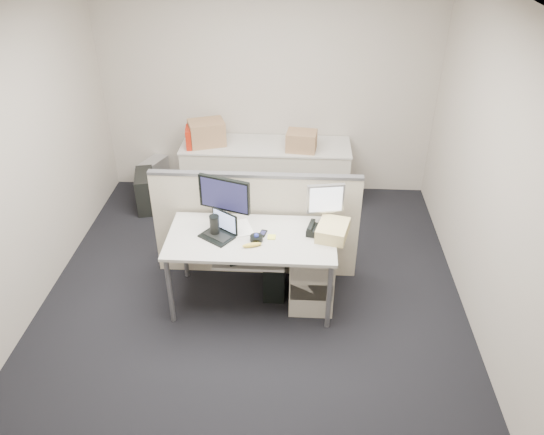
# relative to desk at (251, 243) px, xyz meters

# --- Properties ---
(floor) EXTENTS (4.00, 4.50, 0.01)m
(floor) POSITION_rel_desk_xyz_m (0.00, 0.00, -0.67)
(floor) COLOR black
(floor) RESTS_ON ground
(ceiling) EXTENTS (4.00, 4.50, 0.01)m
(ceiling) POSITION_rel_desk_xyz_m (0.00, 0.00, 2.04)
(ceiling) COLOR white
(ceiling) RESTS_ON ground
(wall_back) EXTENTS (4.00, 0.02, 2.70)m
(wall_back) POSITION_rel_desk_xyz_m (0.00, 2.25, 0.69)
(wall_back) COLOR #B4A99D
(wall_back) RESTS_ON ground
(wall_front) EXTENTS (4.00, 0.02, 2.70)m
(wall_front) POSITION_rel_desk_xyz_m (0.00, -2.25, 0.69)
(wall_front) COLOR #B4A99D
(wall_front) RESTS_ON ground
(wall_left) EXTENTS (0.02, 4.50, 2.70)m
(wall_left) POSITION_rel_desk_xyz_m (-2.00, 0.00, 0.69)
(wall_left) COLOR #B4A99D
(wall_left) RESTS_ON ground
(wall_right) EXTENTS (0.02, 4.50, 2.70)m
(wall_right) POSITION_rel_desk_xyz_m (2.00, 0.00, 0.69)
(wall_right) COLOR #B4A99D
(wall_right) RESTS_ON ground
(desk) EXTENTS (1.50, 0.75, 0.73)m
(desk) POSITION_rel_desk_xyz_m (0.00, 0.00, 0.00)
(desk) COLOR beige
(desk) RESTS_ON floor
(keyboard_tray) EXTENTS (0.62, 0.32, 0.02)m
(keyboard_tray) POSITION_rel_desk_xyz_m (0.00, -0.18, -0.04)
(keyboard_tray) COLOR beige
(keyboard_tray) RESTS_ON desk
(drawer_pedestal) EXTENTS (0.40, 0.55, 0.65)m
(drawer_pedestal) POSITION_rel_desk_xyz_m (0.55, 0.05, -0.34)
(drawer_pedestal) COLOR #A9A494
(drawer_pedestal) RESTS_ON floor
(cubicle_partition) EXTENTS (2.00, 0.06, 1.10)m
(cubicle_partition) POSITION_rel_desk_xyz_m (0.00, 0.45, -0.11)
(cubicle_partition) COLOR #B8AE94
(cubicle_partition) RESTS_ON floor
(back_counter) EXTENTS (2.00, 0.60, 0.72)m
(back_counter) POSITION_rel_desk_xyz_m (0.00, 1.93, -0.30)
(back_counter) COLOR #A9A494
(back_counter) RESTS_ON floor
(monitor_main) EXTENTS (0.52, 0.33, 0.49)m
(monitor_main) POSITION_rel_desk_xyz_m (-0.25, 0.18, 0.31)
(monitor_main) COLOR black
(monitor_main) RESTS_ON desk
(monitor_small) EXTENTS (0.36, 0.22, 0.41)m
(monitor_small) POSITION_rel_desk_xyz_m (0.65, 0.24, 0.27)
(monitor_small) COLOR #B7B7BC
(monitor_small) RESTS_ON desk
(laptop) EXTENTS (0.36, 0.34, 0.21)m
(laptop) POSITION_rel_desk_xyz_m (-0.30, -0.02, 0.17)
(laptop) COLOR black
(laptop) RESTS_ON desk
(trackball) EXTENTS (0.14, 0.14, 0.04)m
(trackball) POSITION_rel_desk_xyz_m (0.05, -0.05, 0.09)
(trackball) COLOR black
(trackball) RESTS_ON desk
(desk_phone) EXTENTS (0.24, 0.21, 0.06)m
(desk_phone) POSITION_rel_desk_xyz_m (0.60, 0.08, 0.10)
(desk_phone) COLOR black
(desk_phone) RESTS_ON desk
(paper_stack) EXTENTS (0.30, 0.33, 0.01)m
(paper_stack) POSITION_rel_desk_xyz_m (-0.12, 0.12, 0.07)
(paper_stack) COLOR white
(paper_stack) RESTS_ON desk
(sticky_pad) EXTENTS (0.07, 0.07, 0.01)m
(sticky_pad) POSITION_rel_desk_xyz_m (0.18, 0.00, 0.07)
(sticky_pad) COLOR #FEFF4B
(sticky_pad) RESTS_ON desk
(travel_mug) EXTENTS (0.10, 0.10, 0.18)m
(travel_mug) POSITION_rel_desk_xyz_m (-0.33, 0.02, 0.16)
(travel_mug) COLOR black
(travel_mug) RESTS_ON desk
(banana) EXTENTS (0.18, 0.09, 0.04)m
(banana) POSITION_rel_desk_xyz_m (0.02, -0.15, 0.08)
(banana) COLOR gold
(banana) RESTS_ON desk
(cellphone) EXTENTS (0.08, 0.11, 0.01)m
(cellphone) POSITION_rel_desk_xyz_m (0.10, 0.05, 0.07)
(cellphone) COLOR black
(cellphone) RESTS_ON desk
(manila_folders) EXTENTS (0.33, 0.38, 0.12)m
(manila_folders) POSITION_rel_desk_xyz_m (0.72, 0.05, 0.13)
(manila_folders) COLOR #EAD78C
(manila_folders) RESTS_ON desk
(keyboard) EXTENTS (0.53, 0.35, 0.03)m
(keyboard) POSITION_rel_desk_xyz_m (0.05, -0.14, -0.02)
(keyboard) COLOR black
(keyboard) RESTS_ON keyboard_tray
(pc_tower_desk) EXTENTS (0.20, 0.50, 0.47)m
(pc_tower_desk) POSITION_rel_desk_xyz_m (0.20, 0.20, -0.43)
(pc_tower_desk) COLOR black
(pc_tower_desk) RESTS_ON floor
(pc_tower_spare_dark) EXTENTS (0.30, 0.52, 0.45)m
(pc_tower_spare_dark) POSITION_rel_desk_xyz_m (-1.45, 1.63, -0.44)
(pc_tower_spare_dark) COLOR black
(pc_tower_spare_dark) RESTS_ON floor
(pc_tower_spare_silver) EXTENTS (0.35, 0.50, 0.43)m
(pc_tower_spare_silver) POSITION_rel_desk_xyz_m (-1.45, 2.03, -0.45)
(pc_tower_spare_silver) COLOR #B7B7BC
(pc_tower_spare_silver) RESTS_ON floor
(cardboard_box_left) EXTENTS (0.49, 0.43, 0.31)m
(cardboard_box_left) POSITION_rel_desk_xyz_m (-0.70, 1.91, 0.21)
(cardboard_box_left) COLOR olive
(cardboard_box_left) RESTS_ON back_counter
(cardboard_box_right) EXTENTS (0.37, 0.30, 0.25)m
(cardboard_box_right) POSITION_rel_desk_xyz_m (0.42, 1.81, 0.18)
(cardboard_box_right) COLOR olive
(cardboard_box_right) RESTS_ON back_counter
(red_binder) EXTENTS (0.10, 0.28, 0.25)m
(red_binder) POSITION_rel_desk_xyz_m (-0.90, 1.83, 0.18)
(red_binder) COLOR #A91E0C
(red_binder) RESTS_ON back_counter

